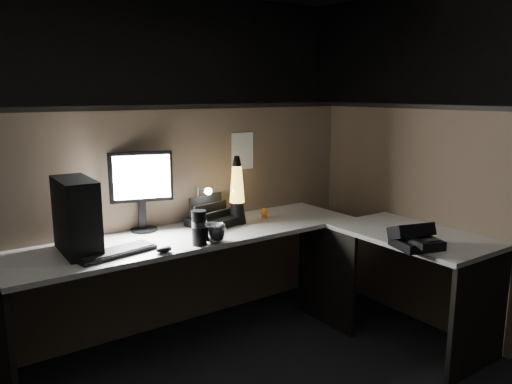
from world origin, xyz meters
TOP-DOWN VIEW (x-y plane):
  - floor at (0.00, 0.00)m, footprint 6.00×6.00m
  - room_shell at (0.00, 0.00)m, footprint 6.00×6.00m
  - partition_back at (0.00, 0.93)m, footprint 2.66×0.06m
  - partition_right at (1.33, 0.10)m, footprint 0.06×1.66m
  - desk at (0.18, 0.25)m, footprint 2.60×1.60m
  - pc_tower at (-0.86, 0.64)m, footprint 0.19×0.40m
  - monitor at (-0.38, 0.86)m, footprint 0.39×0.17m
  - keyboard at (-0.70, 0.48)m, footprint 0.47×0.23m
  - mouse at (-0.47, 0.35)m, footprint 0.09×0.07m
  - clip_lamp at (0.04, 0.81)m, footprint 0.05×0.20m
  - organizer at (0.05, 0.71)m, footprint 0.34×0.31m
  - lava_lamp at (0.22, 0.66)m, footprint 0.12×0.12m
  - travel_mug at (-0.23, 0.37)m, footprint 0.09×0.09m
  - steel_mug at (-0.14, 0.36)m, footprint 0.16×0.16m
  - figurine at (0.44, 0.65)m, footprint 0.06×0.06m
  - pinned_paper at (0.42, 0.90)m, footprint 0.19×0.00m
  - desk_phone at (0.76, -0.39)m, footprint 0.29×0.29m

SIDE VIEW (x-z plane):
  - floor at x=0.00m, z-range 0.00..0.00m
  - desk at x=0.18m, z-range 0.22..0.95m
  - keyboard at x=-0.70m, z-range 0.73..0.75m
  - mouse at x=-0.47m, z-range 0.73..0.77m
  - partition_back at x=0.00m, z-range 0.00..1.50m
  - partition_right at x=1.33m, z-range 0.00..1.50m
  - figurine at x=0.44m, z-range 0.75..0.81m
  - organizer at x=0.05m, z-range 0.67..0.89m
  - steel_mug at x=-0.14m, z-range 0.73..0.84m
  - desk_phone at x=0.76m, z-range 0.71..0.86m
  - travel_mug at x=-0.23m, z-range 0.73..0.94m
  - clip_lamp at x=0.04m, z-range 0.75..1.01m
  - lava_lamp at x=0.22m, z-range 0.69..1.15m
  - pc_tower at x=-0.86m, z-range 0.73..1.15m
  - monitor at x=-0.38m, z-range 0.78..1.30m
  - pinned_paper at x=0.42m, z-range 1.06..1.32m
  - room_shell at x=0.00m, z-range -1.38..4.62m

